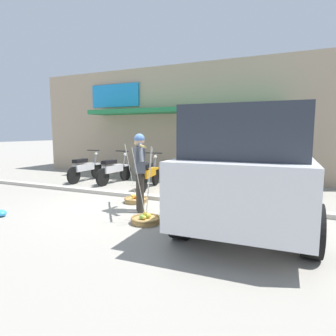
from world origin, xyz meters
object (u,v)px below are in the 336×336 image
motorcycle_end_of_row (191,175)px  plastic_litter_bag (0,213)px  fruit_basket_left_side (136,199)px  motorcycle_nearest_shop (85,169)px  motorcycle_third_in_row (149,174)px  wooden_crate (206,184)px  fruit_basket_right_side (146,219)px  motorcycle_second_in_row (114,170)px  parked_truck (254,163)px  fruit_vendor (140,167)px

motorcycle_end_of_row → plastic_litter_bag: 4.95m
fruit_basket_left_side → plastic_litter_bag: size_ratio=5.18×
motorcycle_nearest_shop → motorcycle_third_in_row: same height
fruit_basket_left_side → wooden_crate: 2.52m
motorcycle_third_in_row → motorcycle_end_of_row: (1.24, 0.33, 0.00)m
fruit_basket_right_side → motorcycle_nearest_shop: 5.33m
motorcycle_end_of_row → motorcycle_third_in_row: bearing=-165.0°
motorcycle_second_in_row → motorcycle_third_in_row: 1.59m
fruit_basket_right_side → motorcycle_third_in_row: size_ratio=0.80×
motorcycle_third_in_row → parked_truck: bearing=-30.4°
motorcycle_nearest_shop → parked_truck: 6.46m
parked_truck → plastic_litter_bag: parked_truck is taller
motorcycle_second_in_row → parked_truck: bearing=-25.6°
motorcycle_nearest_shop → wooden_crate: 4.34m
fruit_basket_left_side → motorcycle_nearest_shop: (-3.19, 1.93, 0.37)m
motorcycle_second_in_row → motorcycle_third_in_row: bearing=-13.8°
fruit_vendor → fruit_basket_left_side: size_ratio=1.17×
plastic_litter_bag → fruit_basket_right_side: bearing=16.2°
fruit_basket_right_side → parked_truck: (1.82, 1.01, 1.05)m
fruit_vendor → parked_truck: 2.35m
fruit_vendor → fruit_basket_left_side: fruit_vendor is taller
motorcycle_nearest_shop → fruit_basket_right_side: bearing=-37.8°
fruit_basket_left_side → fruit_basket_right_side: (1.01, -1.33, 0.00)m
motorcycle_second_in_row → wooden_crate: motorcycle_second_in_row is taller
motorcycle_end_of_row → parked_truck: size_ratio=0.37×
fruit_vendor → wooden_crate: 3.09m
fruit_basket_right_side → motorcycle_third_in_row: (-1.49, 2.95, 0.37)m
fruit_basket_right_side → parked_truck: 2.33m
motorcycle_end_of_row → parked_truck: parked_truck is taller
motorcycle_second_in_row → motorcycle_third_in_row: same height
motorcycle_end_of_row → wooden_crate: size_ratio=4.07×
motorcycle_second_in_row → fruit_basket_right_side: bearing=-47.7°
plastic_litter_bag → wooden_crate: (3.07, 4.43, 0.09)m
parked_truck → wooden_crate: size_ratio=11.04×
motorcycle_end_of_row → plastic_litter_bag: motorcycle_end_of_row is taller
motorcycle_nearest_shop → motorcycle_end_of_row: bearing=0.4°
wooden_crate → plastic_litter_bag: bearing=-124.7°
motorcycle_end_of_row → parked_truck: bearing=-47.7°
motorcycle_third_in_row → wooden_crate: bearing=21.2°
fruit_basket_left_side → wooden_crate: fruit_basket_left_side is taller
fruit_basket_left_side → wooden_crate: (1.13, 2.25, 0.08)m
fruit_vendor → motorcycle_nearest_shop: bearing=144.9°
fruit_basket_left_side → motorcycle_second_in_row: (-2.03, 2.01, 0.37)m
fruit_basket_left_side → motorcycle_third_in_row: bearing=106.5°
fruit_basket_right_side → wooden_crate: size_ratio=3.30×
parked_truck → plastic_litter_bag: (-4.76, -1.87, -1.06)m
fruit_basket_right_side → motorcycle_nearest_shop: fruit_basket_right_side is taller
wooden_crate → motorcycle_third_in_row: bearing=-158.8°
motorcycle_third_in_row → plastic_litter_bag: size_ratio=6.46×
motorcycle_third_in_row → plastic_litter_bag: (-1.45, -3.81, -0.38)m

